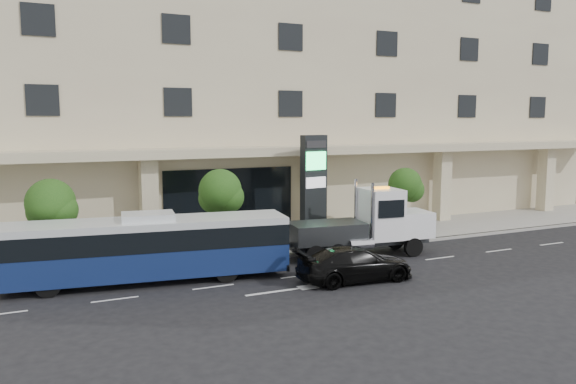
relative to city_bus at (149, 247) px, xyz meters
name	(u,v)px	position (x,y,z in m)	size (l,w,h in m)	color
ground	(285,268)	(6.28, -0.40, -1.54)	(120.00, 120.00, 0.00)	black
sidewalk	(248,246)	(6.28, 4.60, -1.47)	(120.00, 6.00, 0.15)	gray
curb	(269,257)	(6.28, 1.60, -1.47)	(120.00, 0.30, 0.15)	gray
convention_center	(194,78)	(6.28, 15.02, 8.43)	(60.00, 17.60, 20.00)	#C1AF91
tree_left	(51,206)	(-3.69, 3.19, 1.57)	(2.27, 2.20, 4.22)	#422B19
tree_mid	(221,194)	(4.31, 3.19, 1.72)	(2.28, 2.20, 4.38)	#422B19
tree_right	(405,187)	(15.81, 3.19, 1.49)	(2.10, 2.00, 4.04)	#422B19
city_bus	(149,247)	(0.00, 0.00, 0.00)	(12.19, 4.12, 3.03)	black
tow_truck	(367,225)	(11.20, 0.14, 0.07)	(8.66, 2.95, 3.92)	#2D3033
black_sedan	(355,264)	(8.19, -3.58, -0.79)	(2.12, 5.21, 1.51)	black
signage_pylon	(314,188)	(9.85, 3.58, 1.67)	(1.57, 0.77, 6.03)	black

